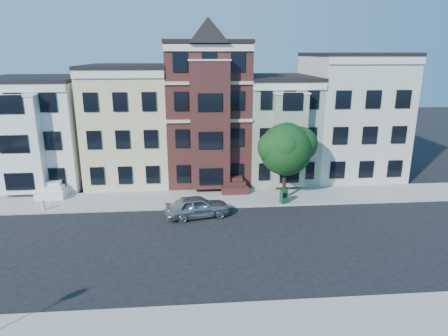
{
  "coord_description": "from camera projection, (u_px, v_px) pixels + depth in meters",
  "views": [
    {
      "loc": [
        -1.58,
        -21.93,
        11.3
      ],
      "look_at": [
        0.51,
        2.46,
        4.2
      ],
      "focal_mm": 32.0,
      "sensor_mm": 36.0,
      "label": 1
    }
  ],
  "objects": [
    {
      "name": "house_brown",
      "position": [
        207.0,
        113.0,
        36.47
      ],
      "size": [
        7.0,
        9.0,
        12.0
      ],
      "primitive_type": "cube",
      "color": "#421E1B",
      "rests_on": "ground"
    },
    {
      "name": "house_white",
      "position": [
        40.0,
        132.0,
        35.65
      ],
      "size": [
        8.0,
        9.0,
        9.0
      ],
      "primitive_type": "cube",
      "color": "white",
      "rests_on": "ground"
    },
    {
      "name": "house_green",
      "position": [
        277.0,
        128.0,
        37.42
      ],
      "size": [
        6.0,
        9.0,
        9.0
      ],
      "primitive_type": "cube",
      "color": "gray",
      "rests_on": "ground"
    },
    {
      "name": "near_sidewalk",
      "position": [
        233.0,
        333.0,
        16.59
      ],
      "size": [
        60.0,
        4.0,
        0.15
      ],
      "primitive_type": "cube",
      "color": "#9E9B93",
      "rests_on": "ground"
    },
    {
      "name": "newspaper_box",
      "position": [
        284.0,
        196.0,
        30.55
      ],
      "size": [
        0.6,
        0.57,
        1.1
      ],
      "primitive_type": "cube",
      "rotation": [
        0.0,
        0.0,
        0.31
      ],
      "color": "#175428",
      "rests_on": "far_sidewalk"
    },
    {
      "name": "house_yellow",
      "position": [
        130.0,
        125.0,
        36.17
      ],
      "size": [
        7.0,
        9.0,
        10.0
      ],
      "primitive_type": "cube",
      "color": "beige",
      "rests_on": "ground"
    },
    {
      "name": "ground",
      "position": [
        219.0,
        246.0,
        24.26
      ],
      "size": [
        120.0,
        120.0,
        0.0
      ],
      "primitive_type": "plane",
      "color": "black"
    },
    {
      "name": "house_cream",
      "position": [
        350.0,
        116.0,
        37.72
      ],
      "size": [
        8.0,
        9.0,
        11.0
      ],
      "primitive_type": "cube",
      "color": "beige",
      "rests_on": "ground"
    },
    {
      "name": "fire_hydrant",
      "position": [
        43.0,
        206.0,
        29.26
      ],
      "size": [
        0.29,
        0.29,
        0.61
      ],
      "primitive_type": "cylinder",
      "rotation": [
        0.0,
        0.0,
        0.41
      ],
      "color": "beige",
      "rests_on": "far_sidewalk"
    },
    {
      "name": "street_tree",
      "position": [
        286.0,
        153.0,
        30.72
      ],
      "size": [
        7.96,
        7.96,
        7.43
      ],
      "primitive_type": null,
      "rotation": [
        0.0,
        0.0,
        0.29
      ],
      "color": "#19461A",
      "rests_on": "far_sidewalk"
    },
    {
      "name": "parked_car",
      "position": [
        197.0,
        206.0,
        28.35
      ],
      "size": [
        4.82,
        2.72,
        1.55
      ],
      "primitive_type": "imported",
      "rotation": [
        0.0,
        0.0,
        1.78
      ],
      "color": "#A8ACAF",
      "rests_on": "ground"
    },
    {
      "name": "far_sidewalk",
      "position": [
        212.0,
        198.0,
        31.9
      ],
      "size": [
        60.0,
        4.0,
        0.15
      ],
      "primitive_type": "cube",
      "color": "#9E9B93",
      "rests_on": "ground"
    }
  ]
}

